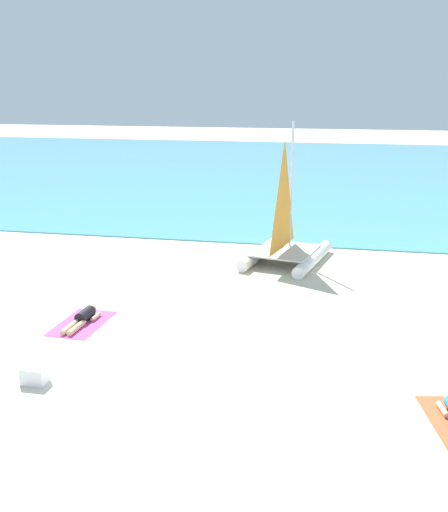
# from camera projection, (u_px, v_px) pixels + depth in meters

# --- Properties ---
(ground_plane) EXTENTS (120.00, 120.00, 0.00)m
(ground_plane) POSITION_uv_depth(u_px,v_px,m) (252.00, 249.00, 22.14)
(ground_plane) COLOR beige
(ocean_water) EXTENTS (120.00, 40.00, 0.05)m
(ocean_water) POSITION_uv_depth(u_px,v_px,m) (298.00, 171.00, 41.54)
(ocean_water) COLOR #4C9EB7
(ocean_water) RESTS_ON ground
(sailboat_white) EXTENTS (2.96, 3.97, 4.67)m
(sailboat_white) POSITION_uv_depth(u_px,v_px,m) (286.00, 243.00, 20.27)
(sailboat_white) COLOR white
(sailboat_white) RESTS_ON ground
(towel_left) EXTENTS (1.19, 1.95, 0.01)m
(towel_left) POSITION_uv_depth(u_px,v_px,m) (82.00, 323.00, 15.27)
(towel_left) COLOR #D84C99
(towel_left) RESTS_ON ground
(sunbather_left) EXTENTS (0.56, 1.56, 0.30)m
(sunbather_left) POSITION_uv_depth(u_px,v_px,m) (83.00, 318.00, 15.30)
(sunbather_left) COLOR black
(sunbather_left) RESTS_ON towel_left
(cooler_box) EXTENTS (0.50, 0.36, 0.36)m
(cooler_box) POSITION_uv_depth(u_px,v_px,m) (35.00, 375.00, 12.20)
(cooler_box) COLOR white
(cooler_box) RESTS_ON ground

